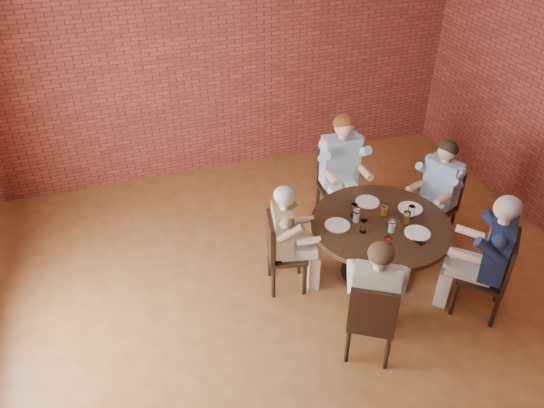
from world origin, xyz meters
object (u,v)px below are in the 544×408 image
object	(u,v)px
chair_d	(371,319)
chair_e	(494,272)
diner_a	(437,193)
chair_c	(280,250)
dining_table	(379,239)
chair_b	(337,180)
diner_d	(374,300)
diner_e	(488,256)
smartphone	(418,241)
chair_a	(439,201)
diner_b	(341,171)
diner_c	(287,239)

from	to	relation	value
chair_d	chair_e	xyz separation A→B (m)	(1.41, 0.16, 0.02)
diner_a	chair_c	world-z (taller)	diner_a
dining_table	chair_e	size ratio (longest dim) A/B	1.51
chair_b	chair_c	distance (m)	1.51
diner_d	chair_b	bearing A→B (deg)	-75.16
chair_c	chair_d	world-z (taller)	chair_d
dining_table	diner_e	distance (m)	1.08
diner_e	smartphone	distance (m)	0.67
chair_a	chair_d	bearing A→B (deg)	-72.33
chair_d	diner_b	bearing A→B (deg)	-76.27
chair_a	smartphone	bearing A→B (deg)	-68.17
diner_c	diner_d	xyz separation A→B (m)	(0.43, -1.08, 0.03)
chair_c	smartphone	distance (m)	1.40
chair_d	dining_table	bearing A→B (deg)	-90.00
diner_d	dining_table	bearing A→B (deg)	-90.00
chair_b	diner_b	xyz separation A→B (m)	(-0.01, -0.10, 0.18)
chair_a	diner_b	bearing A→B (deg)	-148.75
diner_a	chair_e	xyz separation A→B (m)	(-0.12, -1.23, -0.13)
diner_c	smartphone	size ratio (longest dim) A/B	9.73
chair_a	diner_e	world-z (taller)	diner_e
diner_c	chair_e	xyz separation A→B (m)	(1.80, -1.00, -0.11)
diner_b	smartphone	bearing A→B (deg)	-81.52
diner_d	chair_d	bearing A→B (deg)	90.00
chair_a	chair_e	world-z (taller)	chair_e
chair_b	diner_e	size ratio (longest dim) A/B	0.71
dining_table	diner_d	distance (m)	1.05
chair_c	chair_b	bearing A→B (deg)	-36.17
chair_b	chair_d	distance (m)	2.29
chair_a	diner_b	size ratio (longest dim) A/B	0.65
diner_d	chair_e	distance (m)	1.38
diner_b	dining_table	bearing A→B (deg)	-90.00
diner_a	diner_d	xyz separation A→B (m)	(-1.49, -1.31, 0.01)
chair_d	chair_e	distance (m)	1.42
dining_table	diner_c	xyz separation A→B (m)	(-0.96, 0.19, 0.10)
diner_b	diner_a	bearing A→B (deg)	-35.03
diner_c	smartphone	xyz separation A→B (m)	(1.16, -0.58, 0.12)
dining_table	chair_d	size ratio (longest dim) A/B	1.57
smartphone	chair_c	bearing A→B (deg)	136.63
chair_e	chair_a	bearing A→B (deg)	-144.87
diner_c	chair_a	bearing A→B (deg)	-71.27
chair_a	diner_c	world-z (taller)	diner_c
chair_c	diner_d	bearing A→B (deg)	-144.30
chair_c	smartphone	world-z (taller)	chair_c
chair_c	chair_e	bearing A→B (deg)	-107.22
dining_table	diner_b	world-z (taller)	diner_b
diner_c	diner_d	distance (m)	1.17
dining_table	smartphone	world-z (taller)	smartphone
chair_e	diner_e	xyz separation A→B (m)	(-0.07, 0.06, 0.17)
dining_table	diner_b	bearing A→B (deg)	86.46
chair_c	chair_d	size ratio (longest dim) A/B	0.97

